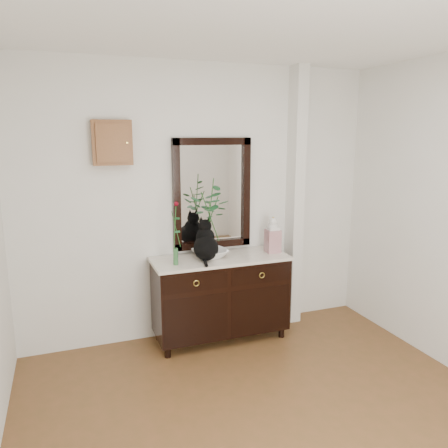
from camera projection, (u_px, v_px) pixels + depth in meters
name	position (u px, v px, depth m)	size (l,w,h in m)	color
wall_back	(202.00, 203.00, 4.34)	(3.60, 0.04, 2.70)	silver
pilaster	(295.00, 199.00, 4.60)	(0.12, 0.20, 2.70)	silver
sideboard	(220.00, 294.00, 4.32)	(1.33, 0.52, 0.82)	black
wall_mirror	(212.00, 194.00, 4.34)	(0.80, 0.06, 1.10)	black
key_cabinet	(112.00, 143.00, 3.89)	(0.35, 0.10, 0.40)	brown
cat	(206.00, 240.00, 4.13)	(0.27, 0.33, 0.39)	black
lotus_bowl	(210.00, 254.00, 4.22)	(0.33, 0.33, 0.08)	white
vase_branches	(210.00, 217.00, 4.15)	(0.36, 0.36, 0.76)	silver
bud_vase_rose	(175.00, 233.00, 3.94)	(0.07, 0.07, 0.60)	#356E3C
ginger_jar	(273.00, 234.00, 4.39)	(0.14, 0.14, 0.37)	white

